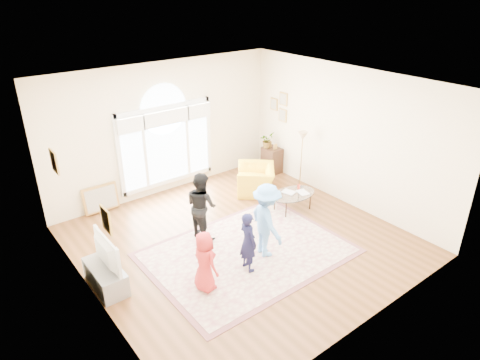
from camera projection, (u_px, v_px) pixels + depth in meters
ground at (241, 240)px, 8.79m from camera, size 6.00×6.00×0.00m
room_shell at (168, 132)px, 10.14m from camera, size 6.00×6.00×6.00m
area_rug at (248, 252)px, 8.38m from camera, size 3.60×2.60×0.02m
rug_border at (248, 253)px, 8.39m from camera, size 3.80×2.80×0.01m
tv_console at (106, 277)px, 7.39m from camera, size 0.45×1.00×0.42m
television at (102, 253)px, 7.18m from camera, size 0.17×0.99×0.57m
coffee_table at (293, 194)px, 9.78m from camera, size 1.18×0.80×0.54m
armchair at (256, 179)px, 10.65m from camera, size 1.34×1.36×0.67m
side_cabinet at (272, 160)px, 11.74m from camera, size 0.40×0.50×0.70m
floor_lamp at (302, 141)px, 10.44m from camera, size 0.31×0.31×1.51m
plant_pedestal at (266, 159)px, 11.79m from camera, size 0.20×0.20×0.70m
potted_plant at (267, 140)px, 11.55m from camera, size 0.47×0.44×0.42m
leaning_picture at (103, 212)px, 9.86m from camera, size 0.80×0.14×0.62m
child_red at (205, 262)px, 7.18m from camera, size 0.39×0.57×1.11m
child_navy at (248, 242)px, 7.66m from camera, size 0.31×0.45×1.17m
child_black at (201, 205)px, 8.62m from camera, size 0.59×0.73×1.42m
child_blue at (267, 220)px, 8.03m from camera, size 0.73×1.05×1.48m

